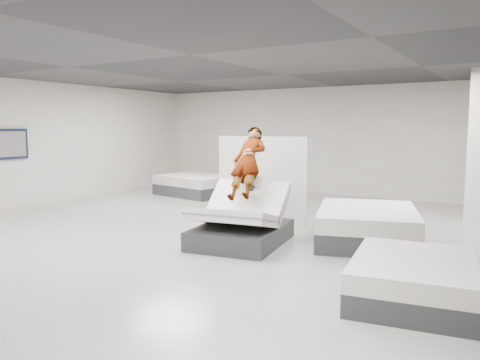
{
  "coord_description": "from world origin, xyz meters",
  "views": [
    {
      "loc": [
        4.82,
        -6.33,
        2.01
      ],
      "look_at": [
        0.17,
        1.3,
        1.0
      ],
      "focal_mm": 35.0,
      "sensor_mm": 36.0,
      "label": 1
    }
  ],
  "objects_px": {
    "hero_bed": "(241,224)",
    "remote": "(253,188)",
    "person": "(248,176)",
    "divider_panel": "(261,180)",
    "flat_bed_right_near": "(413,279)",
    "column": "(479,147)",
    "wall_poster": "(10,144)",
    "flat_bed_right_far": "(367,225)",
    "flat_bed_left_far": "(196,185)"
  },
  "relations": [
    {
      "from": "hero_bed",
      "to": "remote",
      "type": "height_order",
      "value": "hero_bed"
    },
    {
      "from": "person",
      "to": "divider_panel",
      "type": "height_order",
      "value": "divider_panel"
    },
    {
      "from": "person",
      "to": "flat_bed_right_near",
      "type": "height_order",
      "value": "person"
    },
    {
      "from": "column",
      "to": "wall_poster",
      "type": "xyz_separation_m",
      "value": [
        -9.93,
        -4.0,
        0.0
      ]
    },
    {
      "from": "remote",
      "to": "column",
      "type": "distance_m",
      "value": 5.12
    },
    {
      "from": "hero_bed",
      "to": "divider_panel",
      "type": "distance_m",
      "value": 1.95
    },
    {
      "from": "hero_bed",
      "to": "flat_bed_right_far",
      "type": "bearing_deg",
      "value": 34.3
    },
    {
      "from": "flat_bed_left_far",
      "to": "divider_panel",
      "type": "bearing_deg",
      "value": -35.37
    },
    {
      "from": "divider_panel",
      "to": "column",
      "type": "distance_m",
      "value": 4.55
    },
    {
      "from": "person",
      "to": "wall_poster",
      "type": "relative_size",
      "value": 1.65
    },
    {
      "from": "remote",
      "to": "flat_bed_right_near",
      "type": "bearing_deg",
      "value": -32.03
    },
    {
      "from": "hero_bed",
      "to": "flat_bed_right_far",
      "type": "relative_size",
      "value": 0.79
    },
    {
      "from": "flat_bed_right_near",
      "to": "column",
      "type": "relative_size",
      "value": 0.61
    },
    {
      "from": "column",
      "to": "flat_bed_right_far",
      "type": "bearing_deg",
      "value": -117.64
    },
    {
      "from": "wall_poster",
      "to": "column",
      "type": "bearing_deg",
      "value": 21.93
    },
    {
      "from": "flat_bed_right_near",
      "to": "wall_poster",
      "type": "distance_m",
      "value": 9.9
    },
    {
      "from": "hero_bed",
      "to": "wall_poster",
      "type": "xyz_separation_m",
      "value": [
        -6.64,
        0.05,
        1.24
      ]
    },
    {
      "from": "column",
      "to": "flat_bed_right_near",
      "type": "bearing_deg",
      "value": -92.29
    },
    {
      "from": "hero_bed",
      "to": "divider_panel",
      "type": "bearing_deg",
      "value": 108.45
    },
    {
      "from": "person",
      "to": "column",
      "type": "distance_m",
      "value": 5.03
    },
    {
      "from": "flat_bed_left_far",
      "to": "person",
      "type": "bearing_deg",
      "value": -44.13
    },
    {
      "from": "person",
      "to": "column",
      "type": "xyz_separation_m",
      "value": [
        3.34,
        3.73,
        0.45
      ]
    },
    {
      "from": "remote",
      "to": "wall_poster",
      "type": "relative_size",
      "value": 0.15
    },
    {
      "from": "person",
      "to": "wall_poster",
      "type": "bearing_deg",
      "value": 173.27
    },
    {
      "from": "person",
      "to": "divider_panel",
      "type": "distance_m",
      "value": 1.58
    },
    {
      "from": "person",
      "to": "wall_poster",
      "type": "distance_m",
      "value": 6.61
    },
    {
      "from": "flat_bed_left_far",
      "to": "wall_poster",
      "type": "height_order",
      "value": "wall_poster"
    },
    {
      "from": "flat_bed_right_far",
      "to": "column",
      "type": "relative_size",
      "value": 0.8
    },
    {
      "from": "hero_bed",
      "to": "divider_panel",
      "type": "xyz_separation_m",
      "value": [
        -0.59,
        1.78,
        0.55
      ]
    },
    {
      "from": "flat_bed_right_far",
      "to": "wall_poster",
      "type": "xyz_separation_m",
      "value": [
        -8.46,
        -1.19,
        1.3
      ]
    },
    {
      "from": "person",
      "to": "remote",
      "type": "relative_size",
      "value": 11.17
    },
    {
      "from": "column",
      "to": "wall_poster",
      "type": "distance_m",
      "value": 10.71
    },
    {
      "from": "hero_bed",
      "to": "wall_poster",
      "type": "height_order",
      "value": "wall_poster"
    },
    {
      "from": "flat_bed_right_near",
      "to": "column",
      "type": "height_order",
      "value": "column"
    },
    {
      "from": "flat_bed_right_near",
      "to": "flat_bed_left_far",
      "type": "xyz_separation_m",
      "value": [
        -7.27,
        5.54,
        0.05
      ]
    },
    {
      "from": "flat_bed_left_far",
      "to": "flat_bed_right_near",
      "type": "bearing_deg",
      "value": -37.3
    },
    {
      "from": "person",
      "to": "column",
      "type": "height_order",
      "value": "column"
    },
    {
      "from": "flat_bed_right_near",
      "to": "divider_panel",
      "type": "bearing_deg",
      "value": 140.91
    },
    {
      "from": "divider_panel",
      "to": "flat_bed_left_far",
      "type": "distance_m",
      "value": 4.45
    },
    {
      "from": "divider_panel",
      "to": "wall_poster",
      "type": "relative_size",
      "value": 2.11
    },
    {
      "from": "flat_bed_right_near",
      "to": "wall_poster",
      "type": "height_order",
      "value": "wall_poster"
    },
    {
      "from": "flat_bed_right_far",
      "to": "flat_bed_right_near",
      "type": "height_order",
      "value": "flat_bed_right_far"
    },
    {
      "from": "divider_panel",
      "to": "flat_bed_left_far",
      "type": "relative_size",
      "value": 0.83
    },
    {
      "from": "flat_bed_right_far",
      "to": "person",
      "type": "bearing_deg",
      "value": -153.62
    },
    {
      "from": "flat_bed_left_far",
      "to": "wall_poster",
      "type": "distance_m",
      "value": 5.1
    },
    {
      "from": "flat_bed_left_far",
      "to": "wall_poster",
      "type": "relative_size",
      "value": 2.54
    },
    {
      "from": "wall_poster",
      "to": "remote",
      "type": "bearing_deg",
      "value": -0.38
    },
    {
      "from": "hero_bed",
      "to": "divider_panel",
      "type": "height_order",
      "value": "divider_panel"
    },
    {
      "from": "person",
      "to": "hero_bed",
      "type": "bearing_deg",
      "value": -90.0
    },
    {
      "from": "person",
      "to": "flat_bed_right_near",
      "type": "xyz_separation_m",
      "value": [
        3.13,
        -1.53,
        -0.91
      ]
    }
  ]
}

